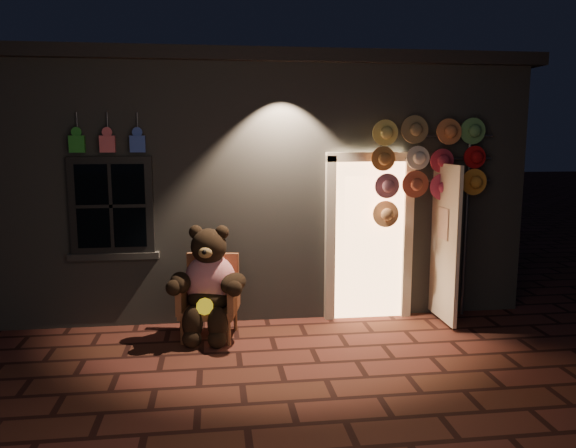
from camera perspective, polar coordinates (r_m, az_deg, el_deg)
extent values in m
plane|color=#5B2922|center=(6.11, -0.85, -14.12)|extent=(60.00, 60.00, 0.00)
cube|color=slate|center=(9.64, -3.64, 4.48)|extent=(7.00, 5.00, 3.30)
cube|color=black|center=(9.66, -3.75, 14.77)|extent=(7.30, 5.30, 0.16)
cube|color=black|center=(7.21, -17.47, 1.79)|extent=(1.00, 0.10, 1.20)
cube|color=black|center=(7.18, -17.51, 1.76)|extent=(0.82, 0.06, 1.02)
cube|color=slate|center=(7.31, -17.24, -3.11)|extent=(1.10, 0.14, 0.08)
cube|color=#F2AD6D|center=(7.47, 8.14, -1.53)|extent=(0.92, 0.10, 2.10)
cube|color=beige|center=(7.31, 4.29, -1.70)|extent=(0.12, 0.12, 2.20)
cube|color=beige|center=(7.59, 12.01, -1.47)|extent=(0.12, 0.12, 2.20)
cube|color=beige|center=(7.31, 8.41, 6.76)|extent=(1.16, 0.12, 0.12)
cube|color=beige|center=(7.41, 15.65, -1.85)|extent=(0.05, 0.80, 2.00)
cube|color=#258A28|center=(7.15, -20.64, 7.61)|extent=(0.18, 0.07, 0.20)
cylinder|color=#59595E|center=(7.21, -20.65, 9.60)|extent=(0.02, 0.02, 0.25)
cube|color=#D55761|center=(7.08, -17.86, 7.74)|extent=(0.18, 0.07, 0.20)
cylinder|color=#59595E|center=(7.14, -17.87, 9.76)|extent=(0.02, 0.02, 0.25)
cube|color=#324EB2|center=(7.03, -15.03, 7.86)|extent=(0.18, 0.07, 0.20)
cylinder|color=#59595E|center=(7.09, -15.05, 9.89)|extent=(0.02, 0.02, 0.25)
cube|color=brown|center=(6.85, -7.99, -8.64)|extent=(0.74, 0.70, 0.09)
cube|color=brown|center=(7.02, -7.61, -5.49)|extent=(0.64, 0.19, 0.64)
cube|color=brown|center=(6.84, -10.54, -7.13)|extent=(0.17, 0.55, 0.36)
cube|color=brown|center=(6.73, -5.52, -7.30)|extent=(0.17, 0.55, 0.36)
cylinder|color=brown|center=(6.73, -10.71, -10.75)|extent=(0.05, 0.05, 0.29)
cylinder|color=brown|center=(6.62, -6.03, -10.97)|extent=(0.05, 0.05, 0.29)
cylinder|color=brown|center=(7.20, -9.72, -9.40)|extent=(0.05, 0.05, 0.29)
cylinder|color=brown|center=(7.10, -5.35, -9.58)|extent=(0.05, 0.05, 0.29)
ellipsoid|color=red|center=(6.79, -7.90, -5.74)|extent=(0.70, 0.61, 0.65)
ellipsoid|color=black|center=(6.78, -7.99, -7.46)|extent=(0.58, 0.52, 0.31)
sphere|color=black|center=(6.65, -8.06, -2.26)|extent=(0.49, 0.49, 0.42)
sphere|color=black|center=(6.68, -9.35, -0.80)|extent=(0.16, 0.16, 0.16)
sphere|color=black|center=(6.62, -6.73, -0.84)|extent=(0.16, 0.16, 0.16)
ellipsoid|color=olive|center=(6.48, -8.39, -2.90)|extent=(0.18, 0.14, 0.13)
ellipsoid|color=black|center=(6.67, -10.88, -5.86)|extent=(0.30, 0.46, 0.24)
ellipsoid|color=black|center=(6.54, -5.57, -6.02)|extent=(0.42, 0.49, 0.24)
ellipsoid|color=black|center=(6.62, -9.68, -9.90)|extent=(0.24, 0.24, 0.40)
ellipsoid|color=black|center=(6.56, -7.15, -10.01)|extent=(0.24, 0.24, 0.40)
sphere|color=black|center=(6.62, -9.75, -11.40)|extent=(0.22, 0.22, 0.22)
sphere|color=black|center=(6.56, -7.21, -11.52)|extent=(0.22, 0.22, 0.22)
cylinder|color=yellow|center=(6.52, -8.46, -8.29)|extent=(0.21, 0.12, 0.19)
cylinder|color=#59595E|center=(7.79, 17.65, 0.38)|extent=(0.04, 0.04, 2.59)
cylinder|color=#59595E|center=(7.57, 16.12, 8.58)|extent=(1.15, 0.03, 0.03)
cylinder|color=#59595E|center=(7.58, 16.03, 6.41)|extent=(1.15, 0.03, 0.03)
cylinder|color=#59595E|center=(7.60, 15.94, 4.25)|extent=(1.15, 0.03, 0.03)
cylinder|color=#ECD769|center=(7.22, 9.94, 9.17)|extent=(0.33, 0.11, 0.33)
cylinder|color=#90764C|center=(7.31, 12.91, 9.08)|extent=(0.33, 0.11, 0.33)
cylinder|color=#D67B45|center=(7.42, 15.80, 8.96)|extent=(0.33, 0.11, 0.33)
cylinder|color=#62A65C|center=(7.64, 18.29, 8.84)|extent=(0.33, 0.11, 0.33)
cylinder|color=#C6803E|center=(7.19, 9.94, 6.50)|extent=(0.33, 0.11, 0.33)
cylinder|color=white|center=(7.29, 12.90, 6.44)|extent=(0.33, 0.11, 0.33)
cylinder|color=#B32C43|center=(7.49, 15.51, 6.40)|extent=(0.33, 0.11, 0.33)
cylinder|color=red|center=(7.62, 18.26, 6.32)|extent=(0.33, 0.11, 0.33)
cylinder|color=#C57386|center=(7.19, 9.94, 3.82)|extent=(0.33, 0.11, 0.33)
cylinder|color=brown|center=(7.37, 12.65, 3.86)|extent=(0.33, 0.11, 0.33)
cylinder|color=#CA3B63|center=(7.48, 15.49, 3.83)|extent=(0.33, 0.11, 0.33)
cylinder|color=#FFA133|center=(7.61, 18.24, 3.79)|extent=(0.33, 0.11, 0.33)
cylinder|color=tan|center=(7.28, 9.72, 1.24)|extent=(0.33, 0.11, 0.33)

